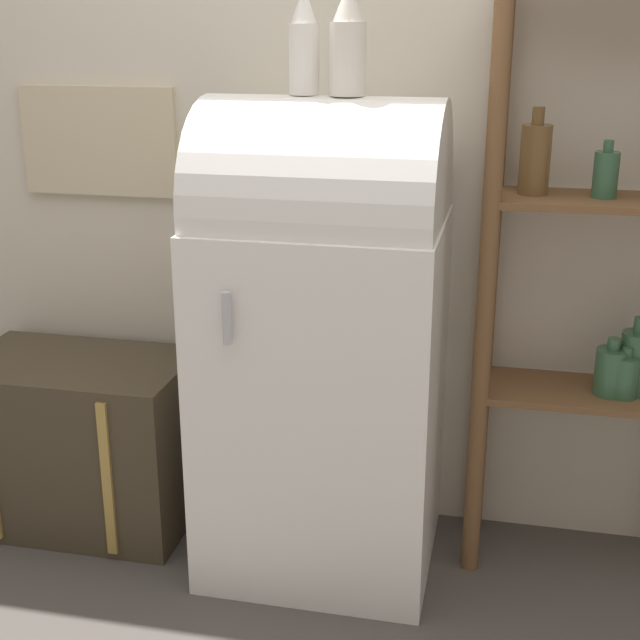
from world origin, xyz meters
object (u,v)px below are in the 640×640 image
(suitcase_trunk, at_px, (82,441))
(vase_center, at_px, (348,43))
(vase_left, at_px, (304,44))
(refrigerator, at_px, (324,335))

(suitcase_trunk, distance_m, vase_center, 1.52)
(vase_center, bearing_deg, vase_left, 175.27)
(refrigerator, distance_m, suitcase_trunk, 0.92)
(refrigerator, relative_size, suitcase_trunk, 1.95)
(vase_left, bearing_deg, vase_center, -4.73)
(refrigerator, distance_m, vase_center, 0.80)
(suitcase_trunk, distance_m, vase_left, 1.45)
(vase_left, distance_m, vase_center, 0.12)
(suitcase_trunk, height_order, vase_left, vase_left)
(refrigerator, relative_size, vase_left, 5.03)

